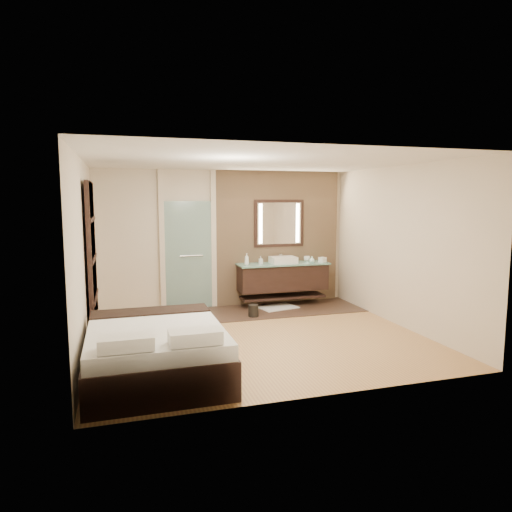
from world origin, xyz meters
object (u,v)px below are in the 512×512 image
object	(u,v)px
vanity	(283,277)
bed	(156,351)
waste_bin	(253,311)
mirror_unit	(279,223)

from	to	relation	value
vanity	bed	bearing A→B (deg)	-131.80
bed	waste_bin	world-z (taller)	bed
vanity	mirror_unit	bearing A→B (deg)	90.00
mirror_unit	waste_bin	size ratio (longest dim) A/B	4.61
mirror_unit	waste_bin	distance (m)	1.99
bed	vanity	bearing A→B (deg)	47.97
waste_bin	vanity	bearing A→B (deg)	41.18
vanity	waste_bin	xyz separation A→B (m)	(-0.83, -0.73, -0.47)
bed	waste_bin	size ratio (longest dim) A/B	8.74
vanity	bed	xyz separation A→B (m)	(-2.75, -3.08, -0.26)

